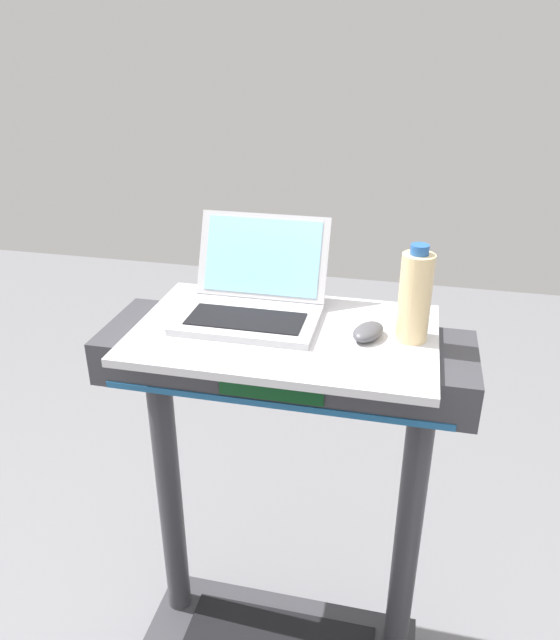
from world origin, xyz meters
The scene contains 4 objects.
desk_board centered at (0.00, 0.70, 1.15)m, with size 0.72×0.45×0.02m, color silver.
laptop centered at (-0.10, 0.77, 1.21)m, with size 0.34×0.31×0.22m.
computer_mouse centered at (0.20, 0.70, 1.18)m, with size 0.06×0.10×0.03m, color #4C4C51.
water_bottle centered at (0.29, 0.72, 1.27)m, with size 0.07×0.07×0.23m.
Camera 1 is at (0.28, -0.56, 1.81)m, focal length 34.04 mm.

